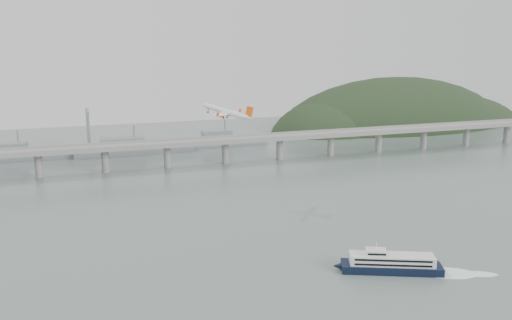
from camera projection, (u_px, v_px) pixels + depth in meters
name	position (u px, v px, depth m)	size (l,w,h in m)	color
ground	(290.00, 251.00, 276.83)	(900.00, 900.00, 0.00)	slate
bridge	(201.00, 145.00, 457.70)	(800.00, 22.00, 23.90)	gray
headland	(403.00, 140.00, 675.40)	(365.00, 155.00, 156.00)	black
distant_fleet	(12.00, 155.00, 473.38)	(453.00, 60.90, 40.00)	slate
ferry	(391.00, 264.00, 252.28)	(72.20, 35.91, 14.37)	black
airliner	(226.00, 112.00, 330.44)	(29.50, 27.88, 10.57)	white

